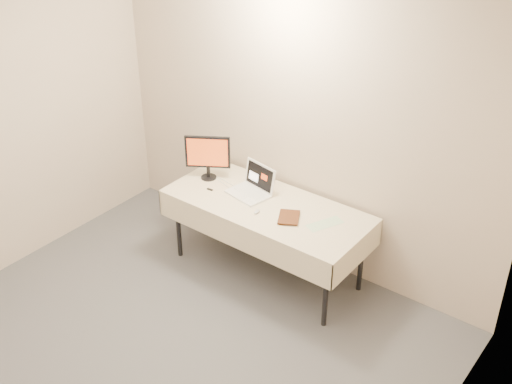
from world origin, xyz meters
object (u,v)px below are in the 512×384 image
Objects in this scene: laptop at (253,187)px; monitor at (208,154)px; table at (267,210)px; book at (279,206)px.

laptop is 0.97× the size of monitor.
monitor is (-0.50, -0.03, 0.19)m from laptop.
laptop reaches higher than table.
monitor is 1.85× the size of book.
book is at bearing -28.64° from table.
monitor reaches higher than laptop.
laptop is at bearing 126.40° from book.
monitor is at bearing -165.55° from laptop.
book is (0.93, -0.17, -0.14)m from monitor.
laptop reaches higher than book.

